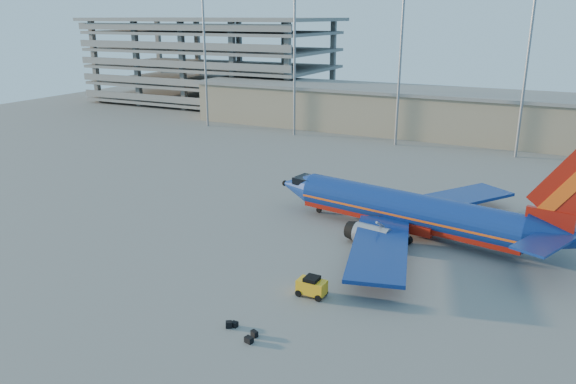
% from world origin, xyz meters
% --- Properties ---
extents(ground, '(220.00, 220.00, 0.00)m').
position_xyz_m(ground, '(0.00, 0.00, 0.00)').
color(ground, slate).
rests_on(ground, ground).
extents(terminal_building, '(122.00, 16.00, 8.50)m').
position_xyz_m(terminal_building, '(10.00, 58.00, 4.32)').
color(terminal_building, gray).
rests_on(terminal_building, ground).
extents(parking_garage, '(62.00, 32.00, 21.40)m').
position_xyz_m(parking_garage, '(-62.00, 74.05, 11.73)').
color(parking_garage, slate).
rests_on(parking_garage, ground).
extents(light_mast_row, '(101.60, 1.60, 28.65)m').
position_xyz_m(light_mast_row, '(5.00, 46.00, 17.55)').
color(light_mast_row, gray).
rests_on(light_mast_row, ground).
extents(aircraft_main, '(34.69, 33.09, 11.82)m').
position_xyz_m(aircraft_main, '(8.83, 4.92, 2.52)').
color(aircraft_main, navy).
rests_on(aircraft_main, ground).
extents(baggage_tug, '(2.40, 1.49, 1.70)m').
position_xyz_m(baggage_tug, '(4.85, -11.99, 0.88)').
color(baggage_tug, '#EEA615').
rests_on(baggage_tug, ground).
extents(luggage_pile, '(2.98, 1.82, 0.48)m').
position_xyz_m(luggage_pile, '(2.70, -19.49, 0.22)').
color(luggage_pile, black).
rests_on(luggage_pile, ground).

